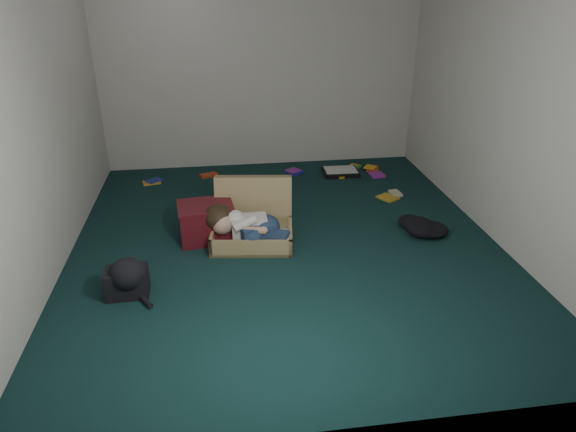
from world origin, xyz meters
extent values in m
plane|color=#0F2B2A|center=(0.00, 0.00, 0.00)|extent=(4.50, 4.50, 0.00)
plane|color=silver|center=(0.00, 2.25, 1.30)|extent=(4.50, 0.00, 4.50)
plane|color=silver|center=(0.00, -2.25, 1.30)|extent=(4.50, 0.00, 4.50)
plane|color=silver|center=(-2.00, 0.00, 1.30)|extent=(0.00, 4.50, 4.50)
plane|color=silver|center=(2.00, 0.00, 1.30)|extent=(0.00, 4.50, 4.50)
cube|color=tan|center=(-0.32, 0.01, 0.09)|extent=(0.82, 0.64, 0.17)
cube|color=beige|center=(-0.32, 0.01, 0.04)|extent=(0.75, 0.56, 0.02)
cube|color=tan|center=(-0.27, 0.36, 0.27)|extent=(0.78, 0.33, 0.56)
cube|color=white|center=(-0.34, -0.01, 0.18)|extent=(0.33, 0.19, 0.24)
sphere|color=tan|center=(-0.59, -0.01, 0.25)|extent=(0.21, 0.21, 0.21)
ellipsoid|color=black|center=(-0.63, 0.06, 0.28)|extent=(0.27, 0.29, 0.24)
ellipsoid|color=navy|center=(-0.18, -0.02, 0.18)|extent=(0.25, 0.29, 0.24)
cube|color=navy|center=(-0.28, -0.12, 0.17)|extent=(0.31, 0.21, 0.15)
cube|color=navy|center=(-0.13, -0.16, 0.14)|extent=(0.29, 0.23, 0.12)
sphere|color=white|center=(-0.02, -0.14, 0.12)|extent=(0.12, 0.12, 0.12)
sphere|color=white|center=(-0.03, -0.21, 0.11)|extent=(0.11, 0.11, 0.11)
cylinder|color=tan|center=(-0.31, -0.15, 0.23)|extent=(0.20, 0.09, 0.07)
cube|color=#531018|center=(-0.74, 0.18, 0.17)|extent=(0.53, 0.43, 0.33)
cube|color=#531018|center=(-0.74, 0.18, 0.35)|extent=(0.56, 0.46, 0.02)
cube|color=black|center=(0.95, 1.71, 0.03)|extent=(0.45, 0.35, 0.06)
cube|color=white|center=(0.95, 1.71, 0.06)|extent=(0.41, 0.30, 0.01)
cube|color=gold|center=(-1.42, 1.73, 0.01)|extent=(0.18, 0.14, 0.02)
cube|color=#B63818|center=(-0.73, 1.87, 0.01)|extent=(0.23, 0.22, 0.02)
cube|color=silver|center=(-0.31, 1.58, 0.01)|extent=(0.18, 0.22, 0.02)
cube|color=navy|center=(0.38, 1.82, 0.01)|extent=(0.20, 0.22, 0.02)
cube|color=gold|center=(0.95, 1.63, 0.01)|extent=(0.23, 0.22, 0.02)
cube|color=#217A3B|center=(1.19, 1.90, 0.01)|extent=(0.20, 0.15, 0.02)
cube|color=purple|center=(1.39, 1.58, 0.01)|extent=(0.23, 0.23, 0.02)
cube|color=beige|center=(1.42, 0.97, 0.01)|extent=(0.17, 0.21, 0.02)
cube|color=gold|center=(1.30, 0.88, 0.01)|extent=(0.21, 0.23, 0.02)
cube|color=#B63818|center=(1.39, 1.79, 0.01)|extent=(0.23, 0.21, 0.02)
camera|label=1|loc=(-0.59, -4.29, 2.36)|focal=32.00mm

